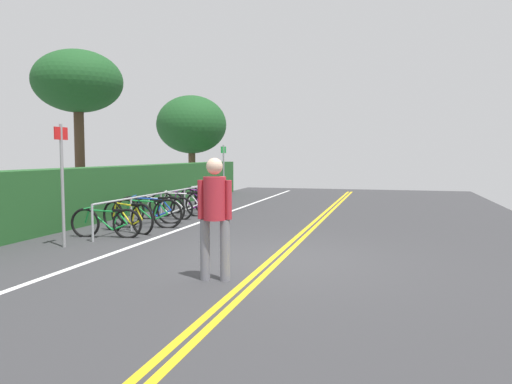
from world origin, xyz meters
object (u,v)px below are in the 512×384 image
at_px(bike_rack, 173,197).
at_px(tree_mid, 78,83).
at_px(bicycle_3, 151,210).
at_px(bicycle_1, 128,217).
at_px(pedestrian, 215,210).
at_px(bicycle_2, 147,213).
at_px(bicycle_8, 206,198).
at_px(tree_far_right, 192,125).
at_px(bicycle_6, 190,203).
at_px(sign_post_near, 62,174).
at_px(bicycle_5, 181,204).
at_px(bicycle_7, 201,200).
at_px(bicycle_0, 106,223).
at_px(bicycle_9, 213,196).
at_px(bicycle_4, 164,208).
at_px(sign_post_far, 224,168).

bearing_deg(bike_rack, tree_mid, 80.74).
bearing_deg(bicycle_3, tree_mid, 62.42).
bearing_deg(bicycle_1, pedestrian, -135.84).
distance_m(bike_rack, bicycle_2, 1.87).
xyz_separation_m(bicycle_1, bicycle_8, (5.17, 0.08, 0.01)).
height_order(bike_rack, pedestrian, pedestrian).
relative_size(bicycle_1, tree_far_right, 0.37).
bearing_deg(bicycle_1, bicycle_6, 0.77).
xyz_separation_m(bike_rack, pedestrian, (-6.13, -3.48, 0.41)).
relative_size(pedestrian, sign_post_near, 0.73).
bearing_deg(bicycle_8, sign_post_near, 178.56).
xyz_separation_m(bicycle_2, bicycle_5, (2.24, 0.11, 0.01)).
xyz_separation_m(bicycle_3, bicycle_5, (1.55, -0.14, 0.01)).
bearing_deg(bicycle_7, bicycle_1, 179.62).
bearing_deg(tree_mid, tree_far_right, -2.83).
height_order(bicycle_1, bicycle_7, bicycle_7).
relative_size(bicycle_2, sign_post_near, 0.74).
bearing_deg(bicycle_5, tree_far_right, 20.50).
relative_size(bike_rack, bicycle_7, 4.46).
distance_m(bicycle_0, bicycle_9, 6.77).
relative_size(bicycle_6, bicycle_7, 0.95).
bearing_deg(bicycle_1, sign_post_near, 172.25).
distance_m(bicycle_0, bicycle_4, 3.05).
distance_m(bike_rack, sign_post_near, 4.62).
bearing_deg(bicycle_5, bike_rack, 173.97).
bearing_deg(tree_far_right, tree_mid, 177.17).
bearing_deg(bicycle_4, bike_rack, -25.03).
height_order(bicycle_0, sign_post_far, sign_post_far).
xyz_separation_m(bicycle_4, bicycle_7, (2.18, -0.24, 0.04)).
relative_size(bicycle_4, bicycle_5, 0.96).
distance_m(bicycle_4, sign_post_far, 5.07).
bearing_deg(bicycle_9, sign_post_near, 179.33).
bearing_deg(sign_post_near, bicycle_3, -1.61).
xyz_separation_m(bike_rack, sign_post_far, (4.68, 0.13, 0.70)).
relative_size(bicycle_7, tree_mid, 0.35).
bearing_deg(bicycle_8, sign_post_far, 2.95).
height_order(pedestrian, tree_mid, tree_mid).
height_order(bicycle_0, bicycle_5, bicycle_5).
bearing_deg(bicycle_7, bicycle_5, 177.86).
bearing_deg(pedestrian, bicycle_7, 22.90).
distance_m(bicycle_2, tree_far_right, 11.12).
xyz_separation_m(bicycle_0, tree_far_right, (11.80, 2.95, 2.82)).
height_order(bicycle_6, bicycle_9, bicycle_9).
relative_size(bicycle_7, bicycle_9, 1.10).
distance_m(bicycle_3, bicycle_6, 2.27).
distance_m(bike_rack, bicycle_1, 2.63).
distance_m(bike_rack, bicycle_3, 1.19).
height_order(bicycle_4, bicycle_9, bicycle_9).
bearing_deg(bicycle_9, bicycle_4, 179.39).
xyz_separation_m(bicycle_3, bicycle_7, (3.04, -0.20, -0.00)).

